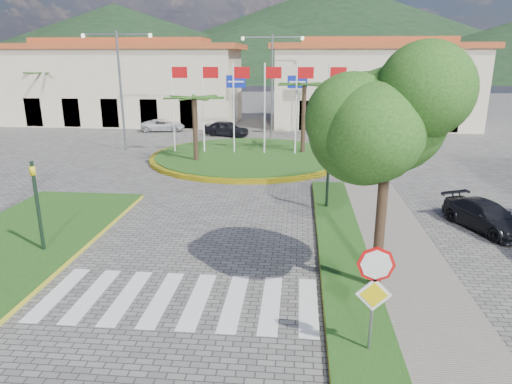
# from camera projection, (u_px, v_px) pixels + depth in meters

# --- Properties ---
(sidewalk_right) EXTENTS (4.00, 28.00, 0.15)m
(sidewalk_right) POSITION_uv_depth(u_px,v_px,m) (419.00, 356.00, 10.03)
(sidewalk_right) COLOR gray
(sidewalk_right) RESTS_ON ground
(verge_right) EXTENTS (1.60, 28.00, 0.18)m
(verge_right) POSITION_uv_depth(u_px,v_px,m) (364.00, 352.00, 10.13)
(verge_right) COLOR #1F4D16
(verge_right) RESTS_ON ground
(crosswalk) EXTENTS (8.00, 3.00, 0.01)m
(crosswalk) POSITION_uv_depth(u_px,v_px,m) (176.00, 299.00, 12.50)
(crosswalk) COLOR silver
(crosswalk) RESTS_ON ground
(roundabout_island) EXTENTS (12.70, 12.70, 6.00)m
(roundabout_island) POSITION_uv_depth(u_px,v_px,m) (249.00, 156.00, 29.62)
(roundabout_island) COLOR yellow
(roundabout_island) RESTS_ON ground
(stop_sign) EXTENTS (0.80, 0.11, 2.65)m
(stop_sign) POSITION_uv_depth(u_px,v_px,m) (374.00, 284.00, 9.60)
(stop_sign) COLOR slate
(stop_sign) RESTS_ON ground
(deciduous_tree) EXTENTS (3.60, 3.60, 6.80)m
(deciduous_tree) POSITION_uv_depth(u_px,v_px,m) (390.00, 107.00, 11.48)
(deciduous_tree) COLOR black
(deciduous_tree) RESTS_ON ground
(traffic_light_left) EXTENTS (0.15, 0.18, 3.20)m
(traffic_light_left) POSITION_uv_depth(u_px,v_px,m) (37.00, 199.00, 14.80)
(traffic_light_left) COLOR black
(traffic_light_left) RESTS_ON ground
(traffic_light_right) EXTENTS (0.15, 0.18, 3.20)m
(traffic_light_right) POSITION_uv_depth(u_px,v_px,m) (328.00, 166.00, 19.17)
(traffic_light_right) COLOR black
(traffic_light_right) RESTS_ON ground
(traffic_light_far) EXTENTS (0.18, 0.15, 3.20)m
(traffic_light_far) POSITION_uv_depth(u_px,v_px,m) (367.00, 122.00, 32.21)
(traffic_light_far) COLOR black
(traffic_light_far) RESTS_ON ground
(direction_sign_west) EXTENTS (1.60, 0.14, 5.20)m
(direction_sign_west) POSITION_uv_depth(u_px,v_px,m) (236.00, 92.00, 37.40)
(direction_sign_west) COLOR slate
(direction_sign_west) RESTS_ON ground
(direction_sign_east) EXTENTS (1.60, 0.14, 5.20)m
(direction_sign_east) POSITION_uv_depth(u_px,v_px,m) (297.00, 93.00, 36.95)
(direction_sign_east) COLOR slate
(direction_sign_east) RESTS_ON ground
(street_lamp_centre) EXTENTS (4.80, 0.16, 8.00)m
(street_lamp_centre) POSITION_uv_depth(u_px,v_px,m) (272.00, 81.00, 35.93)
(street_lamp_centre) COLOR slate
(street_lamp_centre) RESTS_ON ground
(street_lamp_west) EXTENTS (4.80, 0.16, 8.00)m
(street_lamp_west) POSITION_uv_depth(u_px,v_px,m) (120.00, 85.00, 31.11)
(street_lamp_west) COLOR slate
(street_lamp_west) RESTS_ON ground
(building_left) EXTENTS (23.32, 9.54, 8.05)m
(building_left) POSITION_uv_depth(u_px,v_px,m) (126.00, 82.00, 45.08)
(building_left) COLOR beige
(building_left) RESTS_ON ground
(building_right) EXTENTS (19.08, 9.54, 8.05)m
(building_right) POSITION_uv_depth(u_px,v_px,m) (372.00, 84.00, 42.91)
(building_right) COLOR beige
(building_right) RESTS_ON ground
(hill_far_west) EXTENTS (140.00, 140.00, 22.00)m
(hill_far_west) POSITION_uv_depth(u_px,v_px,m) (117.00, 41.00, 144.05)
(hill_far_west) COLOR black
(hill_far_west) RESTS_ON ground
(hill_far_mid) EXTENTS (180.00, 180.00, 30.00)m
(hill_far_mid) POSITION_uv_depth(u_px,v_px,m) (336.00, 30.00, 155.66)
(hill_far_mid) COLOR black
(hill_far_mid) RESTS_ON ground
(hill_near_back) EXTENTS (110.00, 110.00, 16.00)m
(hill_near_back) POSITION_uv_depth(u_px,v_px,m) (255.00, 50.00, 131.30)
(hill_near_back) COLOR black
(hill_near_back) RESTS_ON ground
(white_van) EXTENTS (4.06, 2.44, 1.06)m
(white_van) POSITION_uv_depth(u_px,v_px,m) (163.00, 125.00, 40.30)
(white_van) COLOR silver
(white_van) RESTS_ON ground
(car_dark_a) EXTENTS (4.00, 2.56, 1.27)m
(car_dark_a) POSITION_uv_depth(u_px,v_px,m) (226.00, 128.00, 37.84)
(car_dark_a) COLOR black
(car_dark_a) RESTS_ON ground
(car_dark_b) EXTENTS (3.92, 1.94, 1.24)m
(car_dark_b) POSITION_uv_depth(u_px,v_px,m) (340.00, 126.00, 39.37)
(car_dark_b) COLOR black
(car_dark_b) RESTS_ON ground
(car_side_right) EXTENTS (2.84, 4.02, 1.08)m
(car_side_right) POSITION_uv_depth(u_px,v_px,m) (486.00, 216.00, 17.40)
(car_side_right) COLOR black
(car_side_right) RESTS_ON ground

